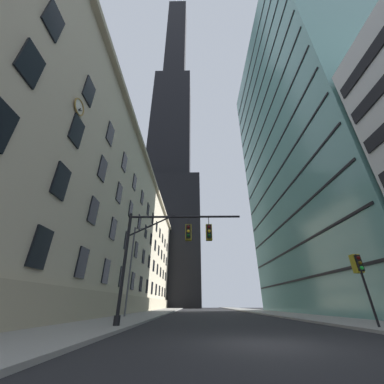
{
  "coord_description": "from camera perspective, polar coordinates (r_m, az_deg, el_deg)",
  "views": [
    {
      "loc": [
        -2.41,
        -9.07,
        1.23
      ],
      "look_at": [
        -2.92,
        28.32,
        20.27
      ],
      "focal_mm": 20.57,
      "sensor_mm": 36.0,
      "label": 1
    }
  ],
  "objects": [
    {
      "name": "street_lamppost",
      "position": [
        25.15,
        -14.99,
        -16.88
      ],
      "size": [
        1.92,
        0.32,
        8.82
      ],
      "color": "#47474C",
      "rests_on": "sidewalk_left"
    },
    {
      "name": "station_building",
      "position": [
        44.44,
        -19.1,
        -11.22
      ],
      "size": [
        13.13,
        74.73,
        24.5
      ],
      "color": "#BCAF93",
      "rests_on": "ground"
    },
    {
      "name": "traffic_signal_mast",
      "position": [
        14.61,
        -4.95,
        -12.77
      ],
      "size": [
        7.58,
        0.63,
        6.59
      ],
      "color": "black",
      "rests_on": "sidewalk_left"
    },
    {
      "name": "traffic_light_near_right",
      "position": [
        16.64,
        37.21,
        -15.3
      ],
      "size": [
        0.4,
        0.63,
        3.71
      ],
      "color": "black",
      "rests_on": "sidewalk_right"
    },
    {
      "name": "glass_office_midrise",
      "position": [
        48.21,
        30.35,
        12.09
      ],
      "size": [
        20.05,
        34.57,
        57.39
      ],
      "color": "slate",
      "rests_on": "ground"
    },
    {
      "name": "ground_plane",
      "position": [
        9.47,
        18.77,
        -33.58
      ],
      "size": [
        102.0,
        160.0,
        0.1
      ],
      "primitive_type": "cube",
      "color": "black"
    },
    {
      "name": "dark_skyscraper",
      "position": [
        108.01,
        -5.62,
        10.23
      ],
      "size": [
        26.88,
        26.88,
        217.47
      ],
      "color": "black",
      "rests_on": "ground"
    },
    {
      "name": "sidewalk_left",
      "position": [
        10.98,
        -38.01,
        -28.14
      ],
      "size": [
        5.0,
        160.0,
        0.15
      ],
      "primitive_type": "cube",
      "color": "gray",
      "rests_on": "ground"
    }
  ]
}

